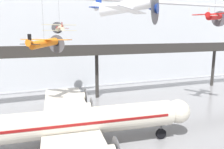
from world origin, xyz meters
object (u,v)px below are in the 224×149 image
(suspended_plane_orange_highwing, at_px, (44,43))
(suspended_plane_cream_biplane, at_px, (60,28))
(suspended_plane_white_twin, at_px, (125,7))
(suspended_plane_red_highwing, at_px, (214,16))
(airliner_silver_main, at_px, (61,124))

(suspended_plane_orange_highwing, distance_m, suspended_plane_cream_biplane, 10.41)
(suspended_plane_white_twin, height_order, suspended_plane_red_highwing, same)
(suspended_plane_orange_highwing, xyz_separation_m, suspended_plane_cream_biplane, (3.43, 9.56, 2.30))
(suspended_plane_cream_biplane, bearing_deg, suspended_plane_white_twin, -173.00)
(suspended_plane_orange_highwing, xyz_separation_m, suspended_plane_red_highwing, (26.63, -4.16, 4.09))
(airliner_silver_main, distance_m, suspended_plane_red_highwing, 29.38)
(airliner_silver_main, distance_m, suspended_plane_cream_biplane, 22.58)
(suspended_plane_orange_highwing, height_order, suspended_plane_red_highwing, suspended_plane_red_highwing)
(suspended_plane_white_twin, xyz_separation_m, suspended_plane_red_highwing, (19.20, 7.46, 0.14))
(suspended_plane_white_twin, xyz_separation_m, suspended_plane_cream_biplane, (-4.00, 21.19, -1.64))
(suspended_plane_orange_highwing, relative_size, suspended_plane_red_highwing, 1.26)
(airliner_silver_main, bearing_deg, suspended_plane_red_highwing, 18.06)
(suspended_plane_white_twin, relative_size, suspended_plane_red_highwing, 1.01)
(suspended_plane_white_twin, bearing_deg, airliner_silver_main, -146.43)
(suspended_plane_red_highwing, xyz_separation_m, suspended_plane_cream_biplane, (-23.20, 13.73, -1.79))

